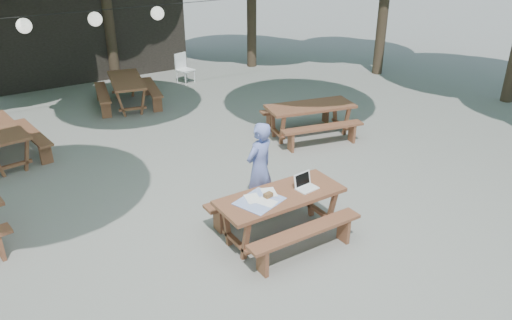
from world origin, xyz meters
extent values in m
plane|color=slate|center=(0.00, 0.00, 0.00)|extent=(80.00, 80.00, 0.00)
cube|color=black|center=(0.50, 10.50, 1.40)|extent=(6.00, 3.00, 2.80)
cube|color=#582F1F|center=(0.36, -1.05, 0.72)|extent=(2.00, 0.80, 0.06)
cube|color=#582F1F|center=(0.36, -1.70, 0.45)|extent=(1.90, 0.28, 0.05)
cube|color=#582F1F|center=(0.36, -0.40, 0.45)|extent=(1.90, 0.28, 0.05)
cube|color=#582F1F|center=(0.36, -1.05, 0.34)|extent=(1.70, 0.70, 0.69)
cube|color=#582F1F|center=(3.30, 1.96, 0.72)|extent=(2.13, 1.22, 0.06)
cube|color=#582F1F|center=(3.16, 1.33, 0.45)|extent=(1.92, 0.69, 0.05)
cube|color=#582F1F|center=(3.44, 2.60, 0.45)|extent=(1.92, 0.69, 0.05)
cube|color=#582F1F|center=(3.30, 1.96, 0.34)|extent=(1.81, 1.05, 0.69)
cube|color=#582F1F|center=(-2.28, 4.43, 0.45)|extent=(0.52, 1.92, 0.05)
cube|color=#582F1F|center=(-2.93, 4.35, 0.34)|extent=(0.91, 1.78, 0.69)
cube|color=#582F1F|center=(0.47, 6.26, 0.72)|extent=(1.19, 2.12, 0.06)
cube|color=#582F1F|center=(1.11, 6.13, 0.45)|extent=(0.66, 1.92, 0.05)
cube|color=#582F1F|center=(-0.17, 6.39, 0.45)|extent=(0.66, 1.92, 0.05)
cube|color=#582F1F|center=(0.47, 6.26, 0.34)|extent=(1.03, 1.81, 0.69)
imported|color=#6A79C2|center=(0.52, -0.20, 0.80)|extent=(0.67, 0.54, 1.61)
cube|color=white|center=(2.70, 7.39, 0.40)|extent=(0.55, 0.55, 0.04)
cube|color=white|center=(2.65, 7.58, 0.66)|extent=(0.43, 0.17, 0.48)
cube|color=white|center=(2.70, 7.39, 0.19)|extent=(0.53, 0.53, 0.38)
cube|color=white|center=(0.80, -1.13, 0.76)|extent=(0.35, 0.26, 0.02)
cube|color=white|center=(0.79, -1.02, 0.88)|extent=(0.33, 0.09, 0.23)
cube|color=black|center=(0.79, -1.02, 0.88)|extent=(0.28, 0.07, 0.19)
cube|color=#3658B9|center=(-0.03, -1.05, 0.75)|extent=(0.79, 0.73, 0.01)
cube|color=white|center=(0.04, -1.13, 0.76)|extent=(0.32, 0.36, 0.00)
cube|color=white|center=(0.23, -0.91, 0.76)|extent=(0.30, 0.35, 0.00)
cube|color=white|center=(-0.08, -0.94, 0.76)|extent=(0.27, 0.34, 0.00)
cube|color=brown|center=(0.14, -1.03, 0.80)|extent=(0.14, 0.11, 0.06)
cylinder|color=black|center=(0.50, 6.00, 2.60)|extent=(9.00, 0.02, 0.02)
sphere|color=white|center=(-1.80, 6.00, 2.40)|extent=(0.34, 0.34, 0.34)
sphere|color=white|center=(-0.20, 6.00, 2.40)|extent=(0.34, 0.34, 0.34)
sphere|color=white|center=(1.40, 6.00, 2.40)|extent=(0.34, 0.34, 0.34)
cylinder|color=#2D2319|center=(5.50, 8.00, 2.19)|extent=(0.32, 0.32, 4.37)
camera|label=1|loc=(-3.53, -6.45, 4.50)|focal=35.00mm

